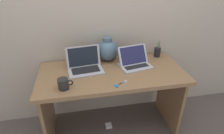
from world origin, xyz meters
name	(u,v)px	position (x,y,z in m)	size (l,w,h in m)	color
ground_plane	(112,127)	(0.00, 0.00, 0.00)	(6.00, 6.00, 0.00)	#564C47
back_wall	(105,16)	(0.00, 0.36, 1.20)	(4.40, 0.04, 2.40)	#BCAD99
desk	(112,86)	(0.00, 0.00, 0.58)	(1.41, 0.65, 0.75)	olive
laptop_left	(85,64)	(-0.26, 0.09, 0.81)	(0.36, 0.27, 0.22)	#B2B2B7
laptop_right	(134,61)	(0.25, 0.08, 0.80)	(0.34, 0.27, 0.19)	#B2B2B7
green_vase	(107,50)	(0.00, 0.26, 0.87)	(0.22, 0.22, 0.26)	slate
coffee_mug	(63,84)	(-0.45, -0.20, 0.80)	(0.13, 0.09, 0.09)	black
pen_cup	(157,52)	(0.56, 0.24, 0.80)	(0.07, 0.07, 0.19)	black
scissors	(119,85)	(0.01, -0.24, 0.75)	(0.14, 0.10, 0.01)	#B7B7BC
power_brick	(109,126)	(-0.04, 0.01, 0.01)	(0.07, 0.07, 0.03)	white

